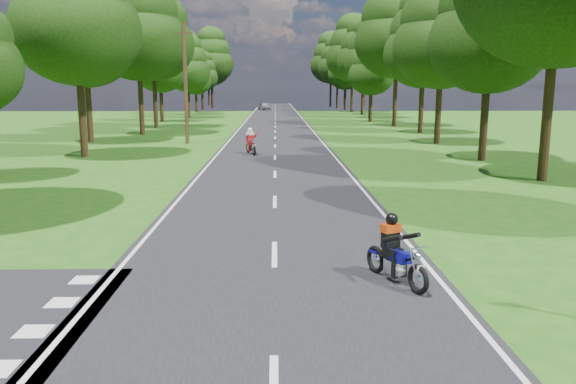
{
  "coord_description": "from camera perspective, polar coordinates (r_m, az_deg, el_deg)",
  "views": [
    {
      "loc": [
        0.03,
        -10.48,
        3.82
      ],
      "look_at": [
        0.36,
        4.0,
        1.1
      ],
      "focal_mm": 35.0,
      "sensor_mm": 36.0,
      "label": 1
    }
  ],
  "objects": [
    {
      "name": "main_road",
      "position": [
        60.6,
        -1.31,
        7.03
      ],
      "size": [
        7.0,
        140.0,
        0.02
      ],
      "primitive_type": "cube",
      "color": "black",
      "rests_on": "ground"
    },
    {
      "name": "telegraph_pole",
      "position": [
        38.95,
        -10.37,
        10.84
      ],
      "size": [
        1.2,
        0.26,
        8.0
      ],
      "color": "#382616",
      "rests_on": "ground"
    },
    {
      "name": "road_markings",
      "position": [
        58.73,
        -1.45,
        6.93
      ],
      "size": [
        7.4,
        140.0,
        0.01
      ],
      "color": "silver",
      "rests_on": "main_road"
    },
    {
      "name": "rider_far_red",
      "position": [
        32.19,
        -3.8,
        5.19
      ],
      "size": [
        1.06,
        1.9,
        1.51
      ],
      "primitive_type": null,
      "rotation": [
        0.0,
        0.0,
        0.27
      ],
      "color": "#B70E24",
      "rests_on": "main_road"
    },
    {
      "name": "distant_car",
      "position": [
        94.02,
        -2.42,
        8.69
      ],
      "size": [
        2.57,
        3.91,
        1.24
      ],
      "primitive_type": "imported",
      "rotation": [
        0.0,
        0.0,
        0.33
      ],
      "color": "#A6A7AD",
      "rests_on": "main_road"
    },
    {
      "name": "rider_near_blue",
      "position": [
        11.21,
        10.96,
        -5.7
      ],
      "size": [
        1.19,
        1.73,
        1.38
      ],
      "primitive_type": null,
      "rotation": [
        0.0,
        0.0,
        0.43
      ],
      "color": "#0E0C8B",
      "rests_on": "main_road"
    },
    {
      "name": "ground",
      "position": [
        11.16,
        -1.39,
        -9.39
      ],
      "size": [
        160.0,
        160.0,
        0.0
      ],
      "primitive_type": "plane",
      "color": "#204F12",
      "rests_on": "ground"
    },
    {
      "name": "treeline",
      "position": [
        70.7,
        -0.15,
        14.24
      ],
      "size": [
        40.0,
        115.35,
        14.78
      ],
      "color": "black",
      "rests_on": "ground"
    }
  ]
}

